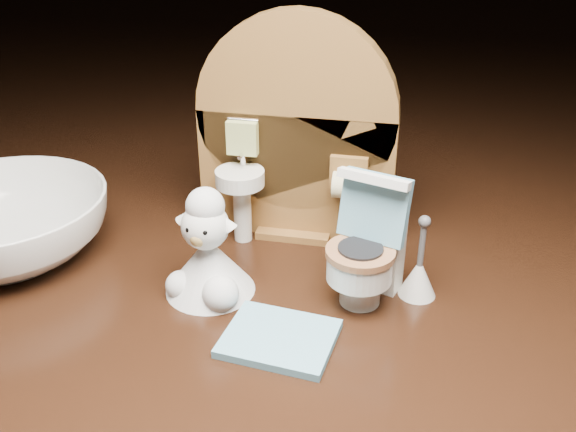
# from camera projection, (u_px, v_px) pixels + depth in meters

# --- Properties ---
(backdrop_panel) EXTENTS (0.13, 0.05, 0.15)m
(backdrop_panel) POSITION_uv_depth(u_px,v_px,m) (295.00, 143.00, 0.42)
(backdrop_panel) COLOR brown
(backdrop_panel) RESTS_ON ground
(toy_toilet) EXTENTS (0.05, 0.05, 0.08)m
(toy_toilet) POSITION_uv_depth(u_px,v_px,m) (367.00, 254.00, 0.37)
(toy_toilet) COLOR white
(toy_toilet) RESTS_ON ground
(bath_mat) EXTENTS (0.06, 0.05, 0.00)m
(bath_mat) POSITION_uv_depth(u_px,v_px,m) (279.00, 338.00, 0.34)
(bath_mat) COLOR #6CACC8
(bath_mat) RESTS_ON ground
(toilet_brush) EXTENTS (0.02, 0.02, 0.05)m
(toilet_brush) POSITION_uv_depth(u_px,v_px,m) (419.00, 275.00, 0.37)
(toilet_brush) COLOR white
(toilet_brush) RESTS_ON ground
(plush_lamb) EXTENTS (0.05, 0.05, 0.07)m
(plush_lamb) POSITION_uv_depth(u_px,v_px,m) (208.00, 257.00, 0.37)
(plush_lamb) COLOR silver
(plush_lamb) RESTS_ON ground
(ceramic_bowl) EXTENTS (0.15, 0.15, 0.04)m
(ceramic_bowl) POSITION_uv_depth(u_px,v_px,m) (3.00, 226.00, 0.41)
(ceramic_bowl) COLOR white
(ceramic_bowl) RESTS_ON ground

